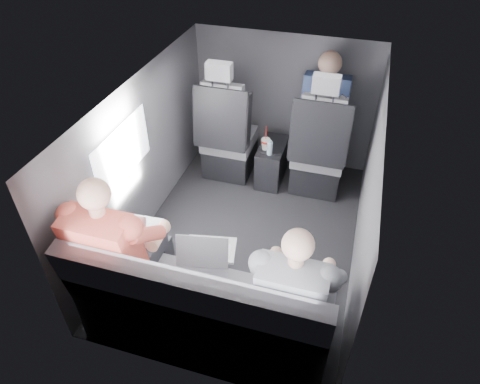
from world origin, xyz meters
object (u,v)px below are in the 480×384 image
(front_seat_left, at_px, (227,140))
(passenger_rear_right, at_px, (294,291))
(front_seat_right, at_px, (318,155))
(laptop_white, at_px, (132,228))
(passenger_rear_left, at_px, (120,248))
(water_bottle, at_px, (270,148))
(laptop_silver, at_px, (208,250))
(laptop_black, at_px, (305,274))
(center_console, at_px, (272,162))
(rear_bench, at_px, (203,313))
(soda_cup, at_px, (266,144))
(passenger_front_right, at_px, (324,108))

(front_seat_left, distance_m, passenger_rear_right, 2.08)
(front_seat_right, distance_m, laptop_white, 1.94)
(front_seat_right, distance_m, passenger_rear_left, 2.10)
(front_seat_right, height_order, water_bottle, front_seat_right)
(laptop_silver, xyz_separation_m, laptop_black, (0.64, -0.02, -0.00))
(center_console, xyz_separation_m, rear_bench, (-0.00, -1.94, 0.11))
(soda_cup, distance_m, laptop_white, 1.66)
(soda_cup, xyz_separation_m, laptop_silver, (0.01, -1.60, 0.17))
(center_console, bearing_deg, laptop_white, -110.25)
(front_seat_right, relative_size, center_console, 2.64)
(soda_cup, bearing_deg, rear_bench, -88.40)
(laptop_white, height_order, laptop_silver, laptop_white)
(laptop_white, height_order, passenger_front_right, passenger_front_right)
(laptop_silver, bearing_deg, laptop_white, 175.43)
(laptop_black, distance_m, passenger_rear_right, 0.14)
(soda_cup, bearing_deg, laptop_silver, -89.70)
(passenger_rear_right, bearing_deg, front_seat_right, 93.24)
(passenger_rear_right, bearing_deg, water_bottle, 107.95)
(front_seat_right, xyz_separation_m, laptop_white, (-1.06, -1.61, 0.23))
(laptop_black, bearing_deg, front_seat_right, 94.87)
(rear_bench, relative_size, passenger_rear_right, 1.34)
(passenger_rear_right, relative_size, passenger_front_right, 1.37)
(center_console, xyz_separation_m, water_bottle, (0.00, -0.16, 0.27))
(front_seat_right, distance_m, soda_cup, 0.51)
(front_seat_left, bearing_deg, soda_cup, -7.27)
(rear_bench, xyz_separation_m, laptop_white, (-0.61, 0.29, 0.32))
(center_console, relative_size, passenger_rear_right, 0.40)
(soda_cup, bearing_deg, laptop_white, -109.66)
(center_console, height_order, passenger_front_right, passenger_front_right)
(soda_cup, xyz_separation_m, laptop_black, (0.64, -1.62, 0.17))
(rear_bench, bearing_deg, laptop_silver, 99.89)
(center_console, bearing_deg, passenger_front_right, 27.27)
(front_seat_right, xyz_separation_m, laptop_black, (0.14, -1.67, 0.23))
(front_seat_right, height_order, laptop_black, front_seat_right)
(front_seat_left, relative_size, front_seat_right, 1.00)
(laptop_black, bearing_deg, passenger_rear_left, -173.30)
(passenger_rear_left, bearing_deg, laptop_black, 6.70)
(center_console, distance_m, laptop_silver, 1.75)
(front_seat_left, height_order, passenger_front_right, passenger_front_right)
(rear_bench, distance_m, laptop_black, 0.71)
(rear_bench, bearing_deg, laptop_white, 154.22)
(center_console, xyz_separation_m, laptop_black, (0.59, -1.71, 0.43))
(center_console, relative_size, rear_bench, 0.30)
(center_console, distance_m, water_bottle, 0.31)
(laptop_white, height_order, laptop_black, laptop_white)
(rear_bench, relative_size, water_bottle, 10.64)
(water_bottle, relative_size, laptop_silver, 0.41)
(front_seat_right, xyz_separation_m, soda_cup, (-0.50, -0.05, 0.06))
(front_seat_left, relative_size, passenger_front_right, 1.46)
(rear_bench, xyz_separation_m, laptop_silver, (-0.04, 0.25, 0.32))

